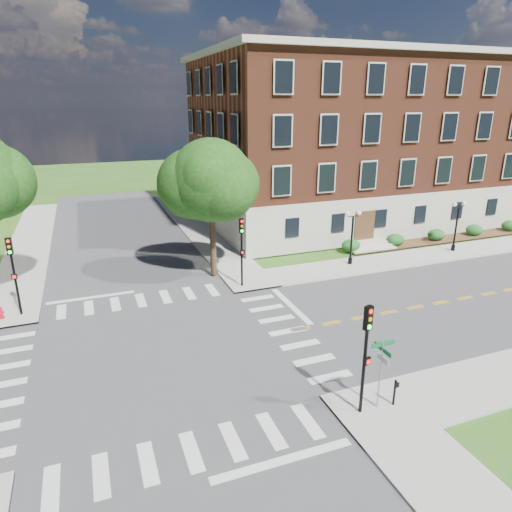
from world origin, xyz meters
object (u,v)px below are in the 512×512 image
object	(u,v)px
twin_lamp_west	(352,234)
street_sign_pole	(382,362)
fire_hydrant	(1,313)
push_button_post	(395,391)
traffic_signal_se	(366,346)
traffic_signal_nw	(13,266)
twin_lamp_east	(457,223)
traffic_signal_ne	(242,243)

from	to	relation	value
twin_lamp_west	street_sign_pole	xyz separation A→B (m)	(-8.43, -15.72, -0.21)
street_sign_pole	fire_hydrant	xyz separation A→B (m)	(-15.92, 14.81, -1.84)
twin_lamp_west	push_button_post	distance (m)	17.71
push_button_post	fire_hydrant	bearing A→B (deg)	138.10
street_sign_pole	traffic_signal_se	bearing A→B (deg)	-179.28
traffic_signal_nw	street_sign_pole	size ratio (longest dim) A/B	1.55
traffic_signal_nw	twin_lamp_east	bearing A→B (deg)	0.80
fire_hydrant	traffic_signal_ne	bearing A→B (deg)	-1.09
traffic_signal_ne	push_button_post	size ratio (longest dim) A/B	4.00
traffic_signal_se	twin_lamp_west	size ratio (longest dim) A/B	1.13
traffic_signal_nw	fire_hydrant	distance (m)	2.92
traffic_signal_se	twin_lamp_east	xyz separation A→B (m)	(19.29, 15.49, -0.66)
traffic_signal_nw	twin_lamp_west	size ratio (longest dim) A/B	1.13
push_button_post	twin_lamp_west	bearing A→B (deg)	64.10
twin_lamp_west	push_button_post	size ratio (longest dim) A/B	3.53
push_button_post	fire_hydrant	size ratio (longest dim) A/B	1.60
traffic_signal_ne	twin_lamp_east	size ratio (longest dim) A/B	1.13
twin_lamp_east	fire_hydrant	xyz separation A→B (m)	(-34.38, -0.68, -2.06)
twin_lamp_west	fire_hydrant	size ratio (longest dim) A/B	5.64
twin_lamp_east	street_sign_pole	size ratio (longest dim) A/B	1.36
traffic_signal_nw	street_sign_pole	bearing A→B (deg)	-45.24
street_sign_pole	traffic_signal_ne	bearing A→B (deg)	93.88
traffic_signal_ne	traffic_signal_nw	world-z (taller)	same
push_button_post	twin_lamp_east	bearing A→B (deg)	41.37
twin_lamp_east	fire_hydrant	world-z (taller)	twin_lamp_east
twin_lamp_west	push_button_post	xyz separation A→B (m)	(-7.70, -15.85, -1.73)
twin_lamp_west	street_sign_pole	distance (m)	17.84
twin_lamp_west	twin_lamp_east	size ratio (longest dim) A/B	1.00
traffic_signal_se	traffic_signal_nw	size ratio (longest dim) A/B	1.00
traffic_signal_se	street_sign_pole	world-z (taller)	traffic_signal_se
push_button_post	street_sign_pole	bearing A→B (deg)	169.69
traffic_signal_se	traffic_signal_ne	size ratio (longest dim) A/B	1.00
traffic_signal_se	twin_lamp_west	distance (m)	18.27
twin_lamp_west	twin_lamp_east	bearing A→B (deg)	-1.37
traffic_signal_se	street_sign_pole	size ratio (longest dim) A/B	1.55
traffic_signal_se	traffic_signal_ne	distance (m)	14.53
traffic_signal_nw	fire_hydrant	bearing A→B (deg)	-168.45
twin_lamp_west	traffic_signal_nw	bearing A→B (deg)	-178.27
traffic_signal_se	traffic_signal_nw	bearing A→B (deg)	133.10
twin_lamp_east	street_sign_pole	bearing A→B (deg)	-140.01
traffic_signal_ne	street_sign_pole	xyz separation A→B (m)	(0.98, -14.52, -0.88)
street_sign_pole	push_button_post	xyz separation A→B (m)	(0.73, -0.13, -1.51)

